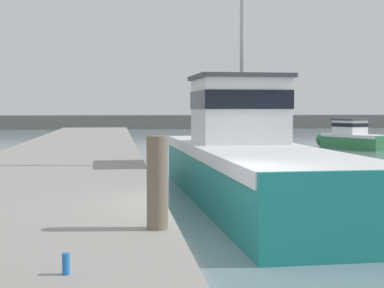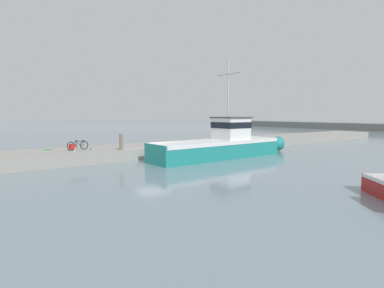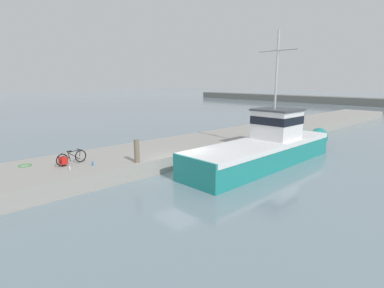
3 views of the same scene
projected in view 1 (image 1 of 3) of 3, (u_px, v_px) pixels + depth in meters
name	position (u px, v px, depth m)	size (l,w,h in m)	color
ground_plane	(222.00, 255.00, 10.30)	(320.00, 320.00, 0.00)	gray
dock_pier	(10.00, 235.00, 9.81)	(5.23, 80.00, 0.92)	gray
far_shoreline	(361.00, 121.00, 76.85)	(180.00, 5.00, 1.66)	slate
fishing_boat_main	(246.00, 158.00, 16.47)	(3.45, 14.86, 8.46)	teal
boat_white_moored	(353.00, 137.00, 36.89)	(3.44, 5.49, 1.91)	#337F47
mooring_post	(157.00, 183.00, 8.00)	(0.29, 0.29, 1.28)	#756651
water_bottle_by_bike	(66.00, 264.00, 5.83)	(0.08, 0.08, 0.22)	blue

